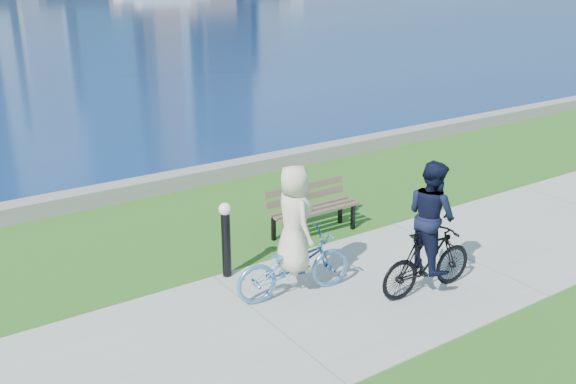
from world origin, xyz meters
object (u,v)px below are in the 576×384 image
object	(u,v)px
cyclist_woman	(294,248)
cyclist_man	(429,239)
bollard_lamp	(226,235)
park_bench	(311,205)

from	to	relation	value
cyclist_woman	cyclist_man	world-z (taller)	cyclist_man
bollard_lamp	cyclist_woman	xyz separation A→B (m)	(0.55, -1.13, 0.05)
cyclist_woman	cyclist_man	xyz separation A→B (m)	(1.75, -1.09, 0.12)
cyclist_man	bollard_lamp	bearing A→B (deg)	49.80
cyclist_man	cyclist_woman	bearing A→B (deg)	61.88
park_bench	cyclist_man	size ratio (longest dim) A/B	0.84
park_bench	cyclist_woman	bearing A→B (deg)	-131.78
park_bench	bollard_lamp	bearing A→B (deg)	-161.97
park_bench	cyclist_man	world-z (taller)	cyclist_man
park_bench	bollard_lamp	distance (m)	2.33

